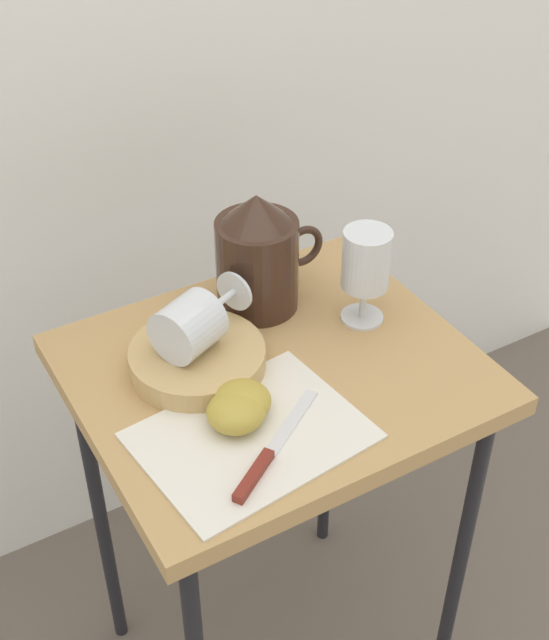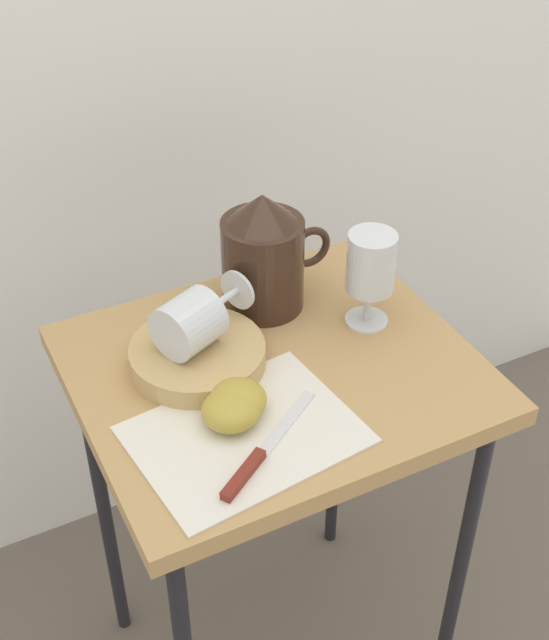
# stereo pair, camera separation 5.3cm
# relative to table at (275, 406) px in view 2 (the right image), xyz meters

# --- Properties ---
(curtain_drape) EXTENTS (2.40, 0.03, 2.18)m
(curtain_drape) POSITION_rel_table_xyz_m (0.00, 0.50, 0.44)
(curtain_drape) COLOR white
(curtain_drape) RESTS_ON ground_plane
(table) EXTENTS (0.54, 0.47, 0.73)m
(table) POSITION_rel_table_xyz_m (0.00, 0.00, 0.00)
(table) COLOR tan
(table) RESTS_ON ground_plane
(linen_napkin) EXTENTS (0.30, 0.24, 0.00)m
(linen_napkin) POSITION_rel_table_xyz_m (-0.10, -0.11, 0.08)
(linen_napkin) COLOR silver
(linen_napkin) RESTS_ON table
(basket_tray) EXTENTS (0.19, 0.19, 0.03)m
(basket_tray) POSITION_rel_table_xyz_m (-0.10, 0.05, 0.10)
(basket_tray) COLOR tan
(basket_tray) RESTS_ON table
(pitcher) EXTENTS (0.17, 0.12, 0.19)m
(pitcher) POSITION_rel_table_xyz_m (0.05, 0.14, 0.15)
(pitcher) COLOR #382319
(pitcher) RESTS_ON table
(wine_glass_upright) EXTENTS (0.07, 0.07, 0.15)m
(wine_glass_upright) POSITION_rel_table_xyz_m (0.17, 0.03, 0.17)
(wine_glass_upright) COLOR silver
(wine_glass_upright) RESTS_ON table
(wine_glass_tipped_near) EXTENTS (0.16, 0.12, 0.08)m
(wine_glass_tipped_near) POSITION_rel_table_xyz_m (-0.10, 0.05, 0.15)
(wine_glass_tipped_near) COLOR silver
(wine_glass_tipped_near) RESTS_ON basket_tray
(apple_half_left) EXTENTS (0.08, 0.08, 0.04)m
(apple_half_left) POSITION_rel_table_xyz_m (-0.09, -0.07, 0.10)
(apple_half_left) COLOR #B29938
(apple_half_left) RESTS_ON linen_napkin
(apple_half_right) EXTENTS (0.08, 0.08, 0.04)m
(apple_half_right) POSITION_rel_table_xyz_m (-0.10, -0.08, 0.10)
(apple_half_right) COLOR #B29938
(apple_half_right) RESTS_ON linen_napkin
(knife) EXTENTS (0.19, 0.13, 0.01)m
(knife) POSITION_rel_table_xyz_m (-0.10, -0.15, 0.09)
(knife) COLOR silver
(knife) RESTS_ON linen_napkin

